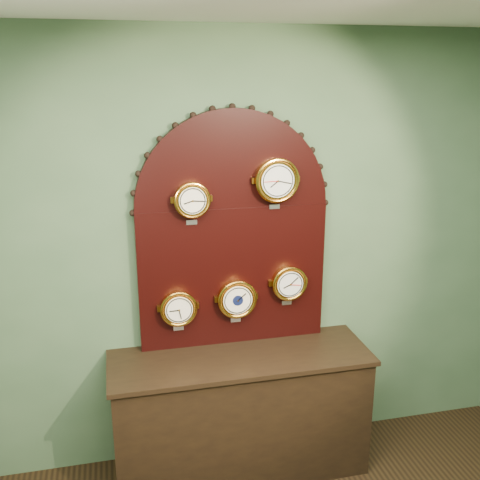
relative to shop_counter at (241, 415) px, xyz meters
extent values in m
plane|color=#456243|center=(0.00, 0.27, 1.00)|extent=(4.00, 0.00, 4.00)
cube|color=black|center=(0.00, 0.00, 0.00)|extent=(1.60, 0.50, 0.80)
cube|color=black|center=(0.00, 0.22, 0.88)|extent=(1.20, 0.06, 0.90)
cylinder|color=black|center=(0.00, 0.22, 1.33)|extent=(1.20, 0.06, 1.20)
cylinder|color=gold|center=(-0.26, 0.16, 1.41)|extent=(0.20, 0.08, 0.20)
torus|color=gold|center=(-0.26, 0.13, 1.41)|extent=(0.22, 0.02, 0.22)
cylinder|color=white|center=(-0.26, 0.12, 1.41)|extent=(0.16, 0.01, 0.16)
cube|color=silver|center=(-0.26, 0.19, 1.26)|extent=(0.06, 0.01, 0.03)
cylinder|color=gold|center=(0.26, 0.16, 1.50)|extent=(0.26, 0.08, 0.26)
torus|color=gold|center=(0.26, 0.13, 1.50)|extent=(0.28, 0.03, 0.28)
cylinder|color=silver|center=(0.26, 0.12, 1.50)|extent=(0.20, 0.01, 0.20)
cube|color=silver|center=(0.26, 0.19, 1.33)|extent=(0.07, 0.01, 0.03)
cylinder|color=gold|center=(-0.36, 0.16, 0.72)|extent=(0.21, 0.08, 0.21)
torus|color=gold|center=(-0.36, 0.13, 0.72)|extent=(0.23, 0.02, 0.23)
cylinder|color=white|center=(-0.36, 0.12, 0.72)|extent=(0.17, 0.01, 0.17)
cube|color=silver|center=(-0.36, 0.19, 0.57)|extent=(0.06, 0.01, 0.03)
cylinder|color=gold|center=(0.01, 0.16, 0.75)|extent=(0.24, 0.08, 0.24)
torus|color=gold|center=(0.01, 0.13, 0.75)|extent=(0.25, 0.02, 0.25)
cylinder|color=white|center=(0.01, 0.12, 0.75)|extent=(0.19, 0.01, 0.19)
cube|color=silver|center=(0.01, 0.19, 0.59)|extent=(0.07, 0.01, 0.03)
cylinder|color=#0D1439|center=(0.01, 0.12, 0.75)|extent=(0.07, 0.00, 0.07)
cylinder|color=gold|center=(0.35, 0.16, 0.83)|extent=(0.21, 0.08, 0.21)
torus|color=gold|center=(0.35, 0.13, 0.83)|extent=(0.23, 0.02, 0.23)
cylinder|color=silver|center=(0.35, 0.12, 0.83)|extent=(0.17, 0.01, 0.17)
cube|color=silver|center=(0.35, 0.19, 0.68)|extent=(0.07, 0.01, 0.03)
camera|label=1|loc=(-0.71, -3.05, 2.13)|focal=41.78mm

